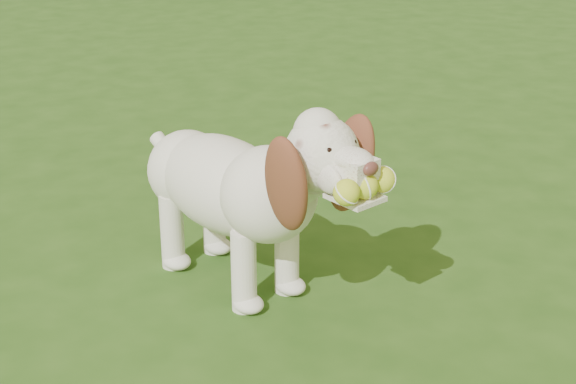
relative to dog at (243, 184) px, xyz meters
name	(u,v)px	position (x,y,z in m)	size (l,w,h in m)	color
ground	(290,283)	(0.15, -0.02, -0.37)	(80.00, 80.00, 0.00)	#254914
dog	(243,184)	(0.00, 0.00, 0.00)	(0.63, 1.03, 0.70)	white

